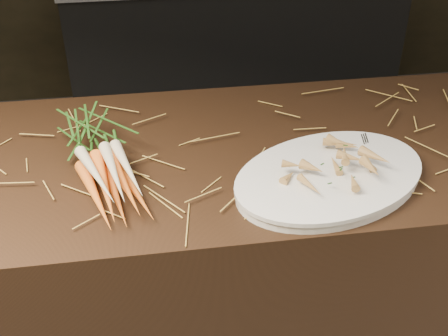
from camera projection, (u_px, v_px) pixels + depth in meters
name	position (u px, v px, depth m)	size (l,w,h in m)	color
main_counter	(234.00, 279.00, 1.65)	(2.40, 0.70, 0.90)	black
back_counter	(233.00, 44.00, 3.24)	(1.82, 0.62, 0.84)	black
straw_bedding	(236.00, 146.00, 1.39)	(1.40, 0.60, 0.02)	#B0953E
root_veg_bunch	(101.00, 152.00, 1.31)	(0.25, 0.48, 0.09)	#EF5A1A
serving_platter	(329.00, 178.00, 1.27)	(0.47, 0.31, 0.02)	white
roasted_veg_heap	(331.00, 164.00, 1.25)	(0.23, 0.17, 0.05)	#A1783F
serving_fork	(390.00, 157.00, 1.32)	(0.02, 0.18, 0.00)	silver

